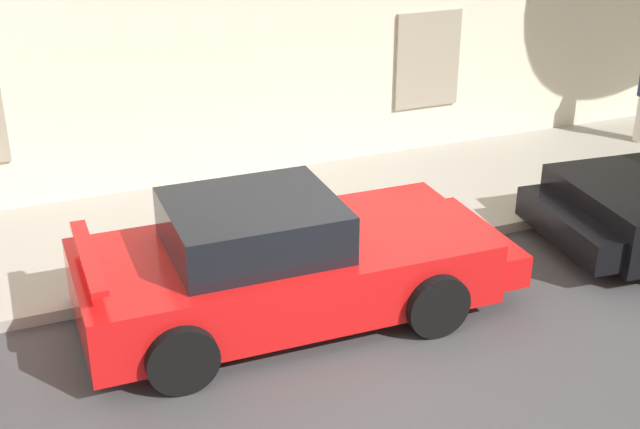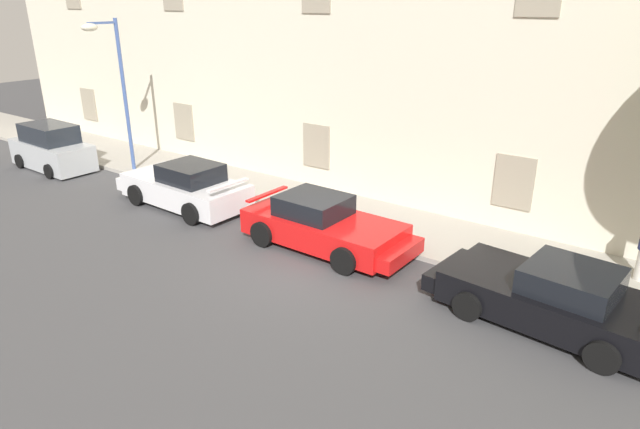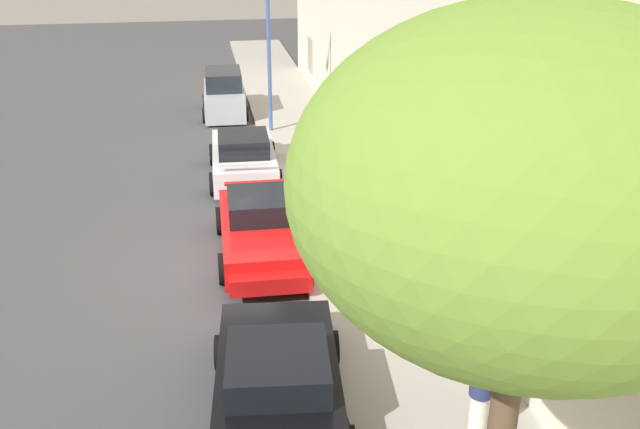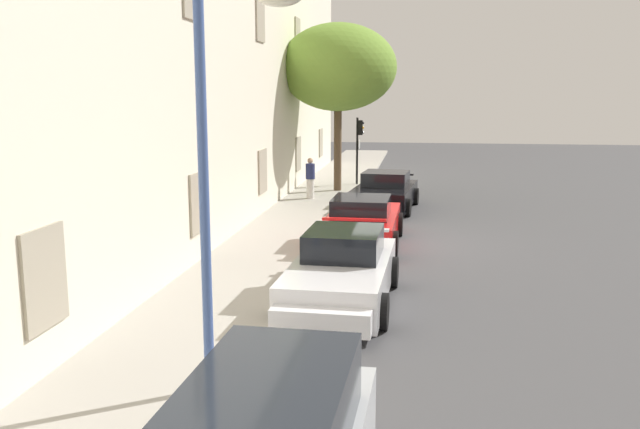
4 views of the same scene
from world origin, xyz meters
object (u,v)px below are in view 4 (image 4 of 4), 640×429
(tree_near_kerb, at_px, (338,68))
(traffic_light, at_px, (359,139))
(sportscar_red_lead, at_px, (341,276))
(street_lamp, at_px, (233,112))
(pedestrian_admiring, at_px, (310,178))
(sportscar_white_middle, at_px, (384,194))
(sportscar_yellow_flank, at_px, (363,222))

(tree_near_kerb, height_order, traffic_light, tree_near_kerb)
(sportscar_red_lead, bearing_deg, tree_near_kerb, 7.24)
(street_lamp, relative_size, pedestrian_admiring, 3.48)
(sportscar_white_middle, height_order, tree_near_kerb, tree_near_kerb)
(sportscar_yellow_flank, relative_size, sportscar_white_middle, 0.99)
(sportscar_red_lead, height_order, pedestrian_admiring, pedestrian_admiring)
(traffic_light, height_order, pedestrian_admiring, traffic_light)
(sportscar_white_middle, bearing_deg, pedestrian_admiring, 64.26)
(sportscar_red_lead, height_order, sportscar_yellow_flank, sportscar_red_lead)
(traffic_light, distance_m, street_lamp, 21.98)
(traffic_light, xyz_separation_m, street_lamp, (-21.90, -0.34, 1.80))
(street_lamp, bearing_deg, sportscar_red_lead, -11.34)
(tree_near_kerb, distance_m, pedestrian_admiring, 5.02)
(sportscar_yellow_flank, bearing_deg, pedestrian_admiring, 20.55)
(street_lamp, xyz_separation_m, pedestrian_admiring, (17.41, 1.85, -3.05))
(sportscar_white_middle, distance_m, tree_near_kerb, 6.45)
(tree_near_kerb, relative_size, street_lamp, 1.25)
(sportscar_yellow_flank, xyz_separation_m, pedestrian_admiring, (7.19, 2.70, 0.33))
(tree_near_kerb, bearing_deg, sportscar_white_middle, -150.34)
(sportscar_red_lead, xyz_separation_m, traffic_light, (17.46, 1.23, 1.56))
(pedestrian_admiring, bearing_deg, sportscar_red_lead, -168.06)
(traffic_light, bearing_deg, pedestrian_admiring, 161.45)
(sportscar_yellow_flank, height_order, traffic_light, traffic_light)
(sportscar_red_lead, xyz_separation_m, street_lamp, (-4.44, 0.89, 3.37))
(sportscar_red_lead, distance_m, sportscar_yellow_flank, 5.78)
(sportscar_yellow_flank, height_order, tree_near_kerb, tree_near_kerb)
(sportscar_white_middle, distance_m, pedestrian_admiring, 3.32)
(sportscar_red_lead, relative_size, street_lamp, 0.88)
(sportscar_red_lead, bearing_deg, pedestrian_admiring, 11.94)
(sportscar_yellow_flank, xyz_separation_m, traffic_light, (11.69, 1.19, 1.58))
(tree_near_kerb, bearing_deg, traffic_light, -18.90)
(sportscar_yellow_flank, distance_m, sportscar_white_middle, 5.77)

